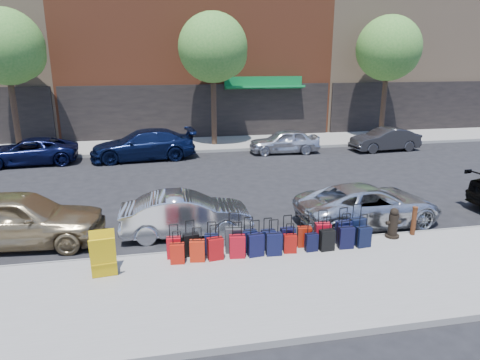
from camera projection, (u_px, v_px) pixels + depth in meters
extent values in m
plane|color=black|center=(236.00, 198.00, 15.85)|extent=(120.00, 120.00, 0.00)
cube|color=gray|center=(289.00, 284.00, 9.71)|extent=(60.00, 4.00, 0.15)
cube|color=gray|center=(205.00, 144.00, 25.26)|extent=(60.00, 4.00, 0.15)
cube|color=gray|center=(267.00, 246.00, 11.61)|extent=(60.00, 0.08, 0.15)
cube|color=gray|center=(209.00, 151.00, 23.36)|extent=(60.00, 0.08, 0.15)
cube|color=black|center=(201.00, 112.00, 26.65)|extent=(16.66, 0.15, 3.40)
cube|color=#0B662E|center=(265.00, 87.00, 26.65)|extent=(5.00, 0.91, 0.27)
cube|color=#0B662E|center=(264.00, 81.00, 26.83)|extent=(5.00, 0.10, 0.60)
cube|color=#93775A|center=(395.00, 4.00, 33.30)|extent=(15.00, 12.00, 18.00)
cube|color=black|center=(431.00, 107.00, 29.62)|extent=(14.70, 0.15, 3.40)
cylinder|color=black|center=(14.00, 106.00, 22.25)|extent=(0.30, 0.30, 4.80)
sphere|color=#387B29|center=(5.00, 47.00, 21.42)|extent=(3.80, 3.80, 3.80)
sphere|color=#387B29|center=(19.00, 55.00, 21.64)|extent=(2.58, 2.58, 2.58)
cylinder|color=black|center=(214.00, 102.00, 24.20)|extent=(0.30, 0.30, 4.80)
sphere|color=#387B29|center=(213.00, 48.00, 23.37)|extent=(3.80, 3.80, 3.80)
sphere|color=#387B29|center=(224.00, 55.00, 23.59)|extent=(2.58, 2.58, 2.58)
cylinder|color=black|center=(384.00, 99.00, 26.14)|extent=(0.30, 0.30, 4.80)
sphere|color=#387B29|center=(389.00, 48.00, 25.32)|extent=(3.80, 3.80, 3.80)
sphere|color=#387B29|center=(397.00, 55.00, 25.54)|extent=(2.58, 2.58, 2.58)
cube|color=#B00B14|center=(174.00, 248.00, 10.72)|extent=(0.38, 0.23, 0.55)
cylinder|color=black|center=(173.00, 225.00, 10.55)|extent=(0.21, 0.05, 0.03)
cube|color=black|center=(191.00, 245.00, 10.86)|extent=(0.42, 0.28, 0.58)
cylinder|color=black|center=(190.00, 221.00, 10.68)|extent=(0.22, 0.07, 0.03)
cube|color=black|center=(212.00, 244.00, 10.92)|extent=(0.39, 0.26, 0.54)
cylinder|color=black|center=(211.00, 223.00, 10.76)|extent=(0.20, 0.07, 0.03)
cube|color=#353539|center=(234.00, 240.00, 11.03)|extent=(0.48, 0.30, 0.67)
cylinder|color=black|center=(234.00, 213.00, 10.82)|extent=(0.25, 0.07, 0.03)
cube|color=black|center=(249.00, 241.00, 11.06)|extent=(0.40, 0.24, 0.58)
cylinder|color=black|center=(249.00, 218.00, 10.88)|extent=(0.22, 0.05, 0.03)
cube|color=black|center=(268.00, 240.00, 11.20)|extent=(0.37, 0.21, 0.54)
cylinder|color=black|center=(268.00, 219.00, 11.03)|extent=(0.20, 0.04, 0.03)
cube|color=black|center=(288.00, 238.00, 11.26)|extent=(0.39, 0.22, 0.57)
cylinder|color=black|center=(288.00, 216.00, 11.08)|extent=(0.21, 0.04, 0.03)
cube|color=maroon|center=(304.00, 237.00, 11.36)|extent=(0.39, 0.25, 0.55)
cylinder|color=black|center=(305.00, 216.00, 11.20)|extent=(0.21, 0.06, 0.03)
cube|color=#B30B1C|center=(323.00, 234.00, 11.47)|extent=(0.42, 0.26, 0.60)
cylinder|color=black|center=(324.00, 211.00, 11.29)|extent=(0.23, 0.05, 0.03)
cube|color=black|center=(344.00, 232.00, 11.56)|extent=(0.45, 0.30, 0.63)
cylinder|color=black|center=(345.00, 209.00, 11.37)|extent=(0.24, 0.07, 0.03)
cube|color=black|center=(357.00, 230.00, 11.67)|extent=(0.47, 0.30, 0.67)
cylinder|color=black|center=(359.00, 205.00, 11.47)|extent=(0.25, 0.07, 0.03)
cube|color=#A8170A|center=(177.00, 253.00, 10.44)|extent=(0.36, 0.23, 0.51)
cylinder|color=black|center=(176.00, 232.00, 10.29)|extent=(0.20, 0.05, 0.03)
cube|color=#B4200B|center=(197.00, 251.00, 10.55)|extent=(0.39, 0.26, 0.54)
cylinder|color=black|center=(197.00, 229.00, 10.39)|extent=(0.21, 0.06, 0.03)
cube|color=maroon|center=(215.00, 249.00, 10.64)|extent=(0.41, 0.27, 0.56)
cylinder|color=black|center=(215.00, 226.00, 10.47)|extent=(0.22, 0.06, 0.03)
cube|color=#9F0A16|center=(237.00, 246.00, 10.75)|extent=(0.42, 0.27, 0.58)
cylinder|color=black|center=(237.00, 223.00, 10.57)|extent=(0.22, 0.06, 0.03)
cube|color=black|center=(256.00, 245.00, 10.83)|extent=(0.42, 0.27, 0.59)
cylinder|color=black|center=(256.00, 222.00, 10.65)|extent=(0.22, 0.05, 0.03)
cube|color=black|center=(274.00, 244.00, 10.88)|extent=(0.41, 0.25, 0.58)
cylinder|color=black|center=(274.00, 221.00, 10.70)|extent=(0.22, 0.04, 0.03)
cube|color=maroon|center=(290.00, 244.00, 11.02)|extent=(0.35, 0.23, 0.49)
cylinder|color=black|center=(291.00, 225.00, 10.88)|extent=(0.19, 0.05, 0.03)
cube|color=black|center=(311.00, 242.00, 11.11)|extent=(0.33, 0.21, 0.47)
cylinder|color=black|center=(312.00, 224.00, 10.97)|extent=(0.18, 0.05, 0.03)
cube|color=black|center=(327.00, 240.00, 11.14)|extent=(0.40, 0.25, 0.56)
cylinder|color=black|center=(328.00, 218.00, 10.98)|extent=(0.22, 0.05, 0.03)
cube|color=black|center=(346.00, 237.00, 11.27)|extent=(0.40, 0.24, 0.59)
cylinder|color=black|center=(348.00, 215.00, 11.10)|extent=(0.22, 0.04, 0.03)
cube|color=black|center=(363.00, 237.00, 11.35)|extent=(0.40, 0.25, 0.56)
cylinder|color=black|center=(365.00, 216.00, 11.19)|extent=(0.21, 0.05, 0.03)
cylinder|color=black|center=(392.00, 236.00, 12.04)|extent=(0.39, 0.39, 0.06)
cylinder|color=black|center=(393.00, 225.00, 11.94)|extent=(0.26, 0.26, 0.60)
sphere|color=black|center=(394.00, 212.00, 11.84)|extent=(0.24, 0.24, 0.24)
cylinder|color=black|center=(393.00, 223.00, 11.92)|extent=(0.43, 0.11, 0.11)
cylinder|color=#38190C|center=(414.00, 221.00, 12.09)|extent=(0.14, 0.14, 0.81)
cylinder|color=#38190C|center=(415.00, 208.00, 11.98)|extent=(0.15, 0.15, 0.04)
cube|color=gold|center=(103.00, 258.00, 9.62)|extent=(0.59, 0.32, 1.02)
cube|color=gold|center=(103.00, 251.00, 9.96)|extent=(0.59, 0.32, 1.02)
cube|color=gold|center=(104.00, 261.00, 9.83)|extent=(0.61, 0.43, 0.02)
imported|color=#9E8961|center=(18.00, 219.00, 11.68)|extent=(4.68, 2.21, 1.55)
imported|color=silver|center=(186.00, 214.00, 12.43)|extent=(3.79, 1.33, 1.25)
imported|color=silver|center=(368.00, 205.00, 13.23)|extent=(4.66, 2.43, 1.25)
imported|color=#0C1035|center=(29.00, 152.00, 20.66)|extent=(4.64, 2.39, 1.25)
imported|color=#0D1739|center=(143.00, 145.00, 21.61)|extent=(5.36, 2.54, 1.51)
imported|color=silver|center=(284.00, 141.00, 23.08)|extent=(3.84, 1.69, 1.29)
imported|color=#303032|center=(385.00, 139.00, 23.68)|extent=(3.91, 1.60, 1.26)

